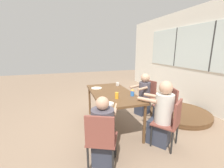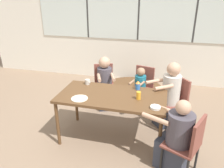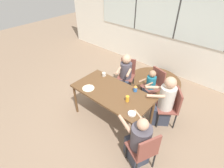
{
  "view_description": "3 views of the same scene",
  "coord_description": "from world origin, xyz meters",
  "views": [
    {
      "loc": [
        2.85,
        -0.91,
        1.66
      ],
      "look_at": [
        0.0,
        0.0,
        0.95
      ],
      "focal_mm": 24.0,
      "sensor_mm": 36.0,
      "label": 1
    },
    {
      "loc": [
        0.73,
        -2.86,
        2.2
      ],
      "look_at": [
        0.0,
        0.0,
        0.95
      ],
      "focal_mm": 35.0,
      "sensor_mm": 36.0,
      "label": 2
    },
    {
      "loc": [
        1.77,
        -2.04,
        2.91
      ],
      "look_at": [
        0.0,
        0.0,
        0.95
      ],
      "focal_mm": 28.0,
      "sensor_mm": 36.0,
      "label": 3
    }
  ],
  "objects": [
    {
      "name": "bowl_white_shallow",
      "position": [
        0.66,
        -0.25,
        0.79
      ],
      "size": [
        0.14,
        0.14,
        0.03
      ],
      "color": "white",
      "rests_on": "dining_table"
    },
    {
      "name": "ground_plane",
      "position": [
        0.0,
        0.0,
        0.0
      ],
      "size": [
        16.0,
        16.0,
        0.0
      ],
      "primitive_type": "plane",
      "color": "#8C725B"
    },
    {
      "name": "person_man_blue_shirt",
      "position": [
        0.85,
        0.63,
        0.53
      ],
      "size": [
        0.62,
        0.57,
        1.15
      ],
      "rotation": [
        0.0,
        0.0,
        -4.07
      ],
      "color": "#333847",
      "rests_on": "ground_plane"
    },
    {
      "name": "person_woman_green_shirt",
      "position": [
        -0.39,
        0.98,
        0.49
      ],
      "size": [
        0.46,
        0.59,
        1.06
      ],
      "rotation": [
        0.0,
        0.0,
        -2.76
      ],
      "color": "#333847",
      "rests_on": "ground_plane"
    },
    {
      "name": "juice_glass",
      "position": [
        0.4,
        -0.04,
        0.83
      ],
      "size": [
        0.06,
        0.06,
        0.12
      ],
      "color": "gold",
      "rests_on": "dining_table"
    },
    {
      "name": "sippy_cup",
      "position": [
        0.34,
        0.3,
        0.84
      ],
      "size": [
        0.08,
        0.08,
        0.14
      ],
      "color": "blue",
      "rests_on": "dining_table"
    },
    {
      "name": "chair_for_woman_green_shirt",
      "position": [
        -0.46,
        1.13,
        0.5
      ],
      "size": [
        0.52,
        0.52,
        0.85
      ],
      "rotation": [
        0.0,
        0.0,
        -2.76
      ],
      "color": "brown",
      "rests_on": "ground_plane"
    },
    {
      "name": "chair_for_toddler",
      "position": [
        0.34,
        1.17,
        0.5
      ],
      "size": [
        0.49,
        0.49,
        0.85
      ],
      "rotation": [
        0.0,
        0.0,
        -3.42
      ],
      "color": "brown",
      "rests_on": "ground_plane"
    },
    {
      "name": "chair_for_man_blue_shirt",
      "position": [
        0.98,
        0.73,
        0.5
      ],
      "size": [
        0.56,
        0.56,
        0.85
      ],
      "rotation": [
        0.0,
        0.0,
        -4.07
      ],
      "color": "brown",
      "rests_on": "ground_plane"
    },
    {
      "name": "wall_back_with_windows",
      "position": [
        0.0,
        2.63,
        1.42
      ],
      "size": [
        8.4,
        0.08,
        2.8
      ],
      "color": "white",
      "rests_on": "ground_plane"
    },
    {
      "name": "folded_table_stack",
      "position": [
        0.03,
        1.79,
        0.06
      ],
      "size": [
        1.45,
        1.45,
        0.12
      ],
      "color": "brown",
      "rests_on": "ground_plane"
    },
    {
      "name": "coffee_mug",
      "position": [
        -0.5,
        0.3,
        0.81
      ],
      "size": [
        0.08,
        0.08,
        0.08
      ],
      "color": "beige",
      "rests_on": "dining_table"
    },
    {
      "name": "plate_tortillas",
      "position": [
        -0.43,
        -0.24,
        0.78
      ],
      "size": [
        0.24,
        0.24,
        0.01
      ],
      "color": "beige",
      "rests_on": "dining_table"
    },
    {
      "name": "chair_for_man_teal_shirt",
      "position": [
        1.11,
        -0.51,
        0.5
      ],
      "size": [
        0.53,
        0.53,
        0.85
      ],
      "rotation": [
        0.0,
        0.0,
        1.14
      ],
      "color": "brown",
      "rests_on": "ground_plane"
    },
    {
      "name": "person_man_teal_shirt",
      "position": [
        0.95,
        -0.44,
        0.46
      ],
      "size": [
        0.67,
        0.54,
        1.03
      ],
      "rotation": [
        0.0,
        0.0,
        1.14
      ],
      "color": "#333847",
      "rests_on": "ground_plane"
    },
    {
      "name": "person_toddler",
      "position": [
        0.29,
        1.02,
        0.41
      ],
      "size": [
        0.31,
        0.43,
        0.89
      ],
      "rotation": [
        0.0,
        0.0,
        -3.42
      ],
      "color": "#333847",
      "rests_on": "ground_plane"
    },
    {
      "name": "dining_table",
      "position": [
        0.0,
        0.0,
        0.7
      ],
      "size": [
        1.61,
        0.81,
        0.77
      ],
      "color": "brown",
      "rests_on": "ground_plane"
    }
  ]
}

